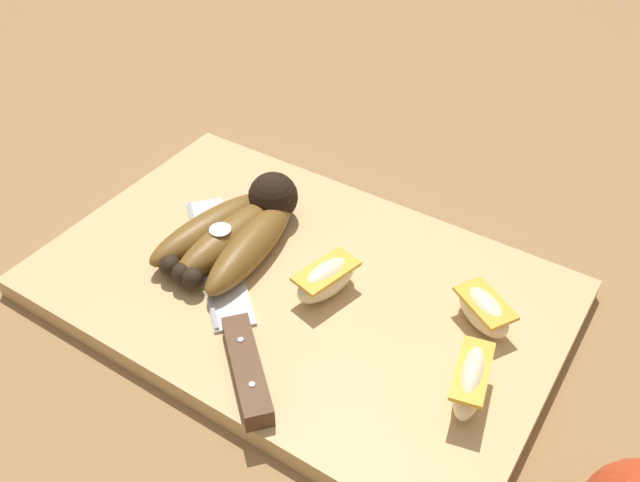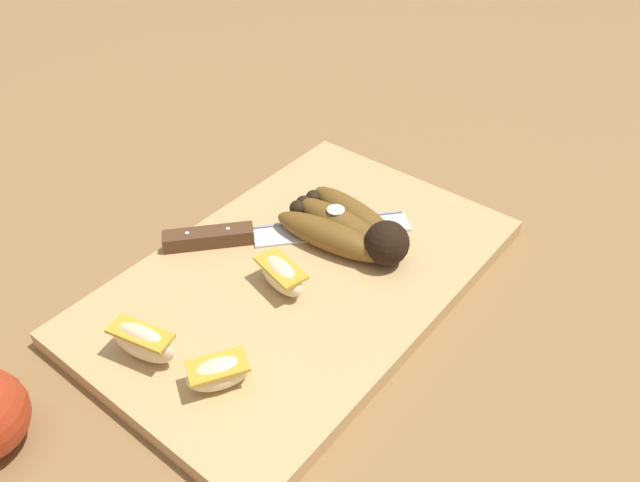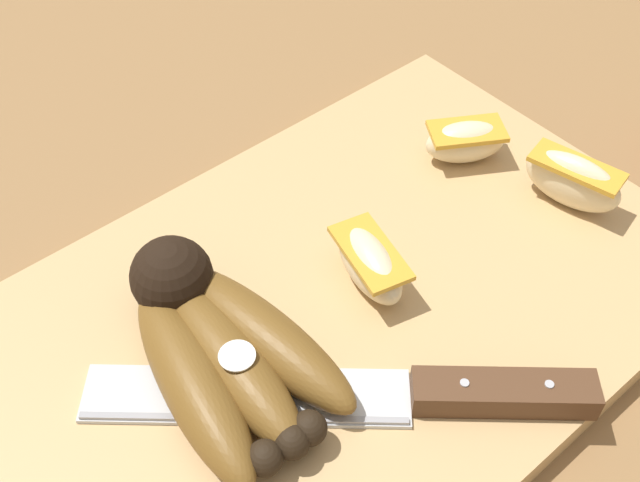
{
  "view_description": "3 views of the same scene",
  "coord_description": "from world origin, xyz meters",
  "px_view_note": "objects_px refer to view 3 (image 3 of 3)",
  "views": [
    {
      "loc": [
        -0.25,
        0.36,
        0.45
      ],
      "look_at": [
        -0.01,
        -0.02,
        0.06
      ],
      "focal_mm": 38.18,
      "sensor_mm": 36.0,
      "label": 1
    },
    {
      "loc": [
        -0.39,
        -0.34,
        0.48
      ],
      "look_at": [
        0.03,
        -0.0,
        0.05
      ],
      "focal_mm": 36.35,
      "sensor_mm": 36.0,
      "label": 2
    },
    {
      "loc": [
        0.2,
        0.22,
        0.4
      ],
      "look_at": [
        -0.01,
        -0.02,
        0.06
      ],
      "focal_mm": 44.49,
      "sensor_mm": 36.0,
      "label": 3
    }
  ],
  "objects_px": {
    "apple_wedge_far": "(573,180)",
    "banana_bunch": "(217,343)",
    "apple_wedge_near": "(368,262)",
    "chefs_knife": "(414,395)",
    "apple_wedge_middle": "(466,141)"
  },
  "relations": [
    {
      "from": "banana_bunch",
      "to": "apple_wedge_far",
      "type": "distance_m",
      "value": 0.26
    },
    {
      "from": "apple_wedge_near",
      "to": "apple_wedge_far",
      "type": "relative_size",
      "value": 0.98
    },
    {
      "from": "banana_bunch",
      "to": "chefs_knife",
      "type": "bearing_deg",
      "value": 126.15
    },
    {
      "from": "banana_bunch",
      "to": "apple_wedge_middle",
      "type": "xyz_separation_m",
      "value": [
        -0.23,
        -0.03,
        -0.0
      ]
    },
    {
      "from": "banana_bunch",
      "to": "apple_wedge_near",
      "type": "xyz_separation_m",
      "value": [
        -0.1,
        0.01,
        -0.0
      ]
    },
    {
      "from": "chefs_knife",
      "to": "banana_bunch",
      "type": "bearing_deg",
      "value": -53.85
    },
    {
      "from": "apple_wedge_near",
      "to": "apple_wedge_far",
      "type": "bearing_deg",
      "value": 166.01
    },
    {
      "from": "apple_wedge_far",
      "to": "chefs_knife",
      "type": "bearing_deg",
      "value": 12.69
    },
    {
      "from": "apple_wedge_far",
      "to": "banana_bunch",
      "type": "bearing_deg",
      "value": -10.59
    },
    {
      "from": "apple_wedge_near",
      "to": "apple_wedge_far",
      "type": "xyz_separation_m",
      "value": [
        -0.15,
        0.04,
        0.0
      ]
    },
    {
      "from": "banana_bunch",
      "to": "chefs_knife",
      "type": "relative_size",
      "value": 0.68
    },
    {
      "from": "chefs_knife",
      "to": "apple_wedge_middle",
      "type": "bearing_deg",
      "value": -144.76
    },
    {
      "from": "chefs_knife",
      "to": "apple_wedge_middle",
      "type": "distance_m",
      "value": 0.21
    },
    {
      "from": "banana_bunch",
      "to": "apple_wedge_far",
      "type": "height_order",
      "value": "banana_bunch"
    },
    {
      "from": "apple_wedge_near",
      "to": "apple_wedge_middle",
      "type": "distance_m",
      "value": 0.13
    }
  ]
}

